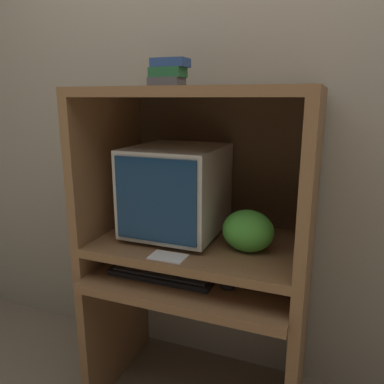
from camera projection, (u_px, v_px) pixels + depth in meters
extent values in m
cube|color=gray|center=(225.00, 110.00, 1.74)|extent=(6.00, 0.06, 2.60)
cube|color=brown|center=(117.00, 315.00, 1.83)|extent=(0.04, 0.55, 0.65)
cube|color=brown|center=(297.00, 357.00, 1.53)|extent=(0.04, 0.55, 0.65)
cube|color=brown|center=(189.00, 284.00, 1.49)|extent=(0.81, 0.40, 0.04)
cube|color=brown|center=(113.00, 240.00, 1.73)|extent=(0.04, 0.55, 0.13)
cube|color=brown|center=(304.00, 270.00, 1.43)|extent=(0.04, 0.55, 0.13)
cube|color=brown|center=(200.00, 243.00, 1.57)|extent=(0.81, 0.55, 0.04)
cube|color=brown|center=(109.00, 161.00, 1.64)|extent=(0.04, 0.55, 0.61)
cube|color=brown|center=(312.00, 175.00, 1.34)|extent=(0.04, 0.55, 0.61)
cube|color=brown|center=(201.00, 92.00, 1.42)|extent=(0.81, 0.55, 0.04)
cube|color=#48321E|center=(220.00, 158.00, 1.73)|extent=(0.81, 0.01, 0.61)
cylinder|color=beige|center=(178.00, 231.00, 1.64)|extent=(0.21, 0.21, 0.02)
cube|color=beige|center=(177.00, 189.00, 1.59)|extent=(0.37, 0.41, 0.36)
cube|color=navy|center=(155.00, 201.00, 1.40)|extent=(0.33, 0.01, 0.32)
cube|color=black|center=(163.00, 274.00, 1.52)|extent=(0.43, 0.15, 0.02)
cube|color=#333335|center=(163.00, 271.00, 1.52)|extent=(0.40, 0.12, 0.01)
ellipsoid|color=black|center=(227.00, 286.00, 1.41)|extent=(0.06, 0.04, 0.03)
ellipsoid|color=green|center=(248.00, 231.00, 1.43)|extent=(0.20, 0.15, 0.16)
cube|color=#4C4C51|center=(167.00, 83.00, 1.52)|extent=(0.13, 0.10, 0.04)
cube|color=#236638|center=(168.00, 72.00, 1.51)|extent=(0.13, 0.10, 0.04)
cube|color=navy|center=(170.00, 63.00, 1.50)|extent=(0.14, 0.10, 0.04)
cube|color=white|center=(168.00, 257.00, 1.39)|extent=(0.14, 0.09, 0.00)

